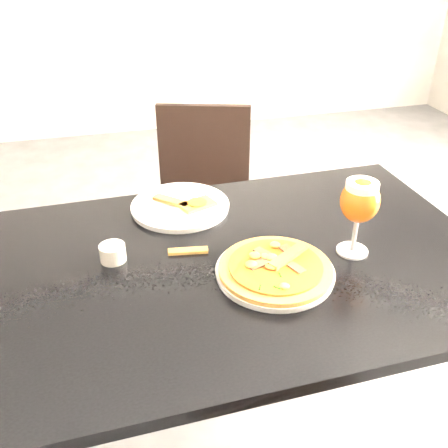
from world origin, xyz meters
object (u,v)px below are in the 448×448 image
object	(u,v)px
chair_far	(203,205)
beer_glass	(360,202)
dining_table	(245,287)
pizza	(276,267)

from	to	relation	value
chair_far	beer_glass	world-z (taller)	beer_glass
chair_far	beer_glass	size ratio (longest dim) A/B	4.32
dining_table	pizza	xyz separation A→B (m)	(0.04, -0.09, 0.11)
beer_glass	chair_far	bearing A→B (deg)	103.14
chair_far	pizza	world-z (taller)	chair_far
beer_glass	pizza	bearing A→B (deg)	-168.48
chair_far	beer_glass	distance (m)	0.96
dining_table	pizza	size ratio (longest dim) A/B	4.66
pizza	beer_glass	size ratio (longest dim) A/B	1.34
dining_table	chair_far	size ratio (longest dim) A/B	1.44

